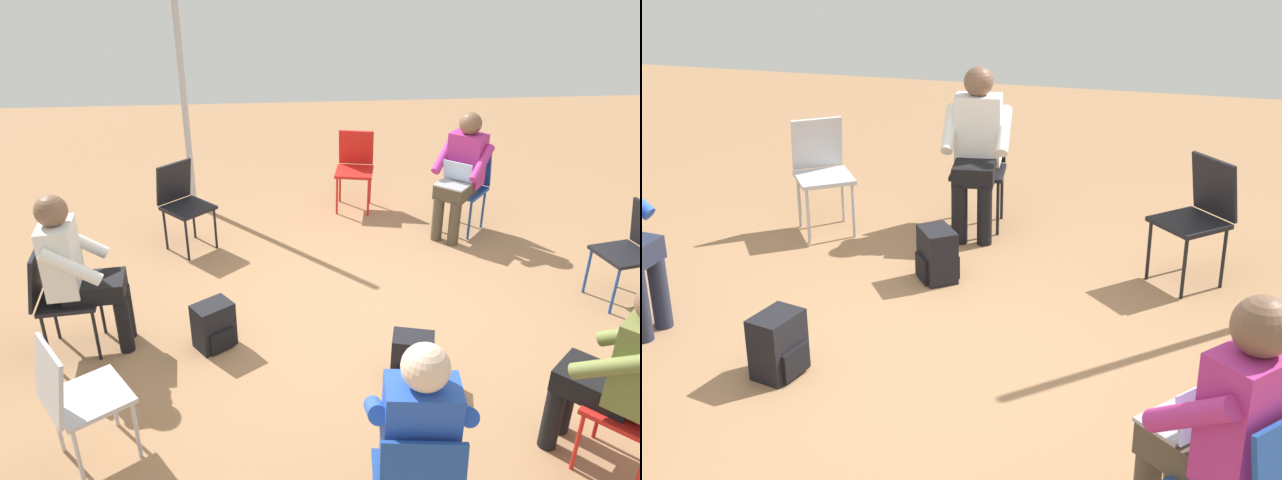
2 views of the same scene
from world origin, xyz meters
TOP-DOWN VIEW (x-y plane):
  - ground_plane at (0.00, 0.00)m, footprint 14.00×14.00m
  - chair_south at (0.18, -2.24)m, footprint 0.44×0.48m
  - chair_southeast at (1.30, -1.82)m, footprint 0.57×0.58m
  - chair_southwest at (-1.45, -1.53)m, footprint 0.59×0.58m
  - person_with_laptop at (-1.54, 1.19)m, footprint 0.64×0.63m
  - person_in_white at (0.17, -2.07)m, footprint 0.53×0.55m
  - backpack_near_laptop_user at (0.22, -1.15)m, footprint 0.33×0.34m
  - backpack_by_empty_chair at (0.73, 0.23)m, footprint 0.29×0.32m

SIDE VIEW (x-z plane):
  - ground_plane at x=0.00m, z-range 0.00..0.00m
  - backpack_near_laptop_user at x=0.22m, z-range -0.02..0.34m
  - backpack_by_empty_chair at x=0.73m, z-range -0.02..0.34m
  - chair_south at x=0.18m, z-range 0.07..0.92m
  - chair_southeast at x=1.30m, z-range 0.07..0.92m
  - chair_southwest at x=-1.45m, z-range 0.07..0.92m
  - person_with_laptop at x=-1.54m, z-range 0.07..1.31m
  - person_in_white at x=0.17m, z-range 0.07..1.31m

